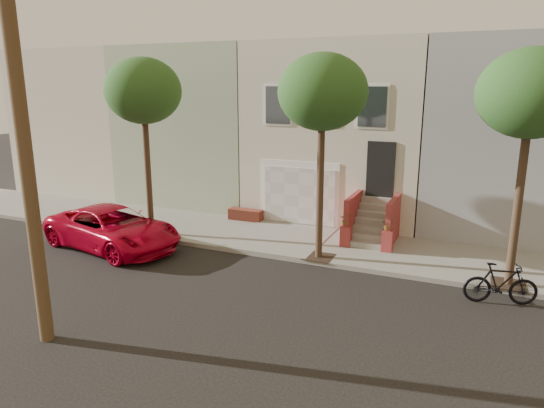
% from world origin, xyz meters
% --- Properties ---
extents(ground, '(90.00, 90.00, 0.00)m').
position_xyz_m(ground, '(0.00, 0.00, 0.00)').
color(ground, black).
rests_on(ground, ground).
extents(sidewalk, '(40.00, 3.70, 0.15)m').
position_xyz_m(sidewalk, '(0.00, 5.35, 0.07)').
color(sidewalk, gray).
rests_on(sidewalk, ground).
extents(house_row, '(33.10, 11.70, 7.00)m').
position_xyz_m(house_row, '(0.00, 11.19, 3.64)').
color(house_row, '#B8B19D').
rests_on(house_row, sidewalk).
extents(tree_left, '(2.70, 2.57, 6.30)m').
position_xyz_m(tree_left, '(-5.50, 3.90, 5.26)').
color(tree_left, '#2D2116').
rests_on(tree_left, sidewalk).
extents(tree_mid, '(2.70, 2.57, 6.30)m').
position_xyz_m(tree_mid, '(1.00, 3.90, 5.26)').
color(tree_mid, '#2D2116').
rests_on(tree_mid, sidewalk).
extents(tree_right, '(2.70, 2.57, 6.30)m').
position_xyz_m(tree_right, '(6.50, 3.90, 5.26)').
color(tree_right, '#2D2116').
rests_on(tree_right, sidewalk).
extents(pickup_truck, '(5.52, 3.33, 1.43)m').
position_xyz_m(pickup_truck, '(-5.90, 2.31, 0.72)').
color(pickup_truck, '#BD0221').
rests_on(pickup_truck, ground).
extents(motorcycle, '(1.90, 0.95, 1.10)m').
position_xyz_m(motorcycle, '(6.26, 2.81, 0.55)').
color(motorcycle, black).
rests_on(motorcycle, ground).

